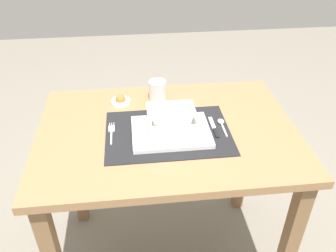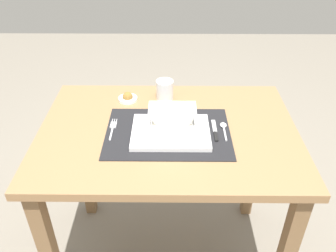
# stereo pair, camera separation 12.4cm
# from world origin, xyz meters

# --- Properties ---
(dining_table) EXTENTS (0.93, 0.66, 0.74)m
(dining_table) POSITION_xyz_m (0.00, 0.00, 0.62)
(dining_table) COLOR #936D47
(dining_table) RESTS_ON ground
(placemat) EXTENTS (0.44, 0.31, 0.00)m
(placemat) POSITION_xyz_m (-0.00, -0.02, 0.74)
(placemat) COLOR black
(placemat) RESTS_ON dining_table
(serving_plate) EXTENTS (0.27, 0.21, 0.02)m
(serving_plate) POSITION_xyz_m (0.01, -0.03, 0.75)
(serving_plate) COLOR white
(serving_plate) RESTS_ON placemat
(porridge_bowl) EXTENTS (0.17, 0.17, 0.06)m
(porridge_bowl) POSITION_xyz_m (0.01, -0.02, 0.78)
(porridge_bowl) COLOR white
(porridge_bowl) RESTS_ON serving_plate
(fork) EXTENTS (0.02, 0.13, 0.00)m
(fork) POSITION_xyz_m (-0.20, -0.00, 0.74)
(fork) COLOR silver
(fork) RESTS_ON placemat
(spoon) EXTENTS (0.02, 0.11, 0.01)m
(spoon) POSITION_xyz_m (0.20, 0.00, 0.75)
(spoon) COLOR silver
(spoon) RESTS_ON placemat
(butter_knife) EXTENTS (0.01, 0.13, 0.01)m
(butter_knife) POSITION_xyz_m (0.17, -0.02, 0.74)
(butter_knife) COLOR black
(butter_knife) RESTS_ON placemat
(drinking_glass) EXTENTS (0.07, 0.07, 0.08)m
(drinking_glass) POSITION_xyz_m (-0.02, 0.22, 0.78)
(drinking_glass) COLOR white
(drinking_glass) RESTS_ON dining_table
(condiment_saucer) EXTENTS (0.08, 0.08, 0.04)m
(condiment_saucer) POSITION_xyz_m (-0.17, 0.20, 0.75)
(condiment_saucer) COLOR white
(condiment_saucer) RESTS_ON dining_table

